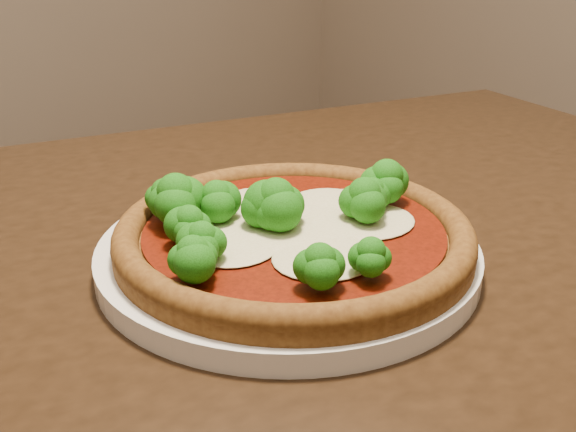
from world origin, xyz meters
TOP-DOWN VIEW (x-y plane):
  - dining_table at (0.23, 0.09)m, footprint 1.29×1.06m
  - plate at (0.20, 0.07)m, footprint 0.30×0.30m
  - pizza at (0.20, 0.06)m, footprint 0.28×0.28m

SIDE VIEW (x-z plane):
  - dining_table at x=0.23m, z-range 0.27..1.02m
  - plate at x=0.20m, z-range 0.75..0.77m
  - pizza at x=0.20m, z-range 0.75..0.82m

